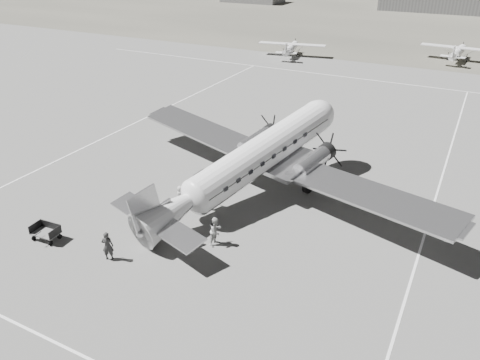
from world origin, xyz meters
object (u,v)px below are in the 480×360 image
object	(u,v)px
dc3_airliner	(253,162)
baggage_cart_near	(143,215)
baggage_cart_far	(46,233)
ground_crew	(108,246)
ramp_agent	(216,231)
light_plane_right	(458,53)
passenger	(180,195)
light_plane_left	(291,49)

from	to	relation	value
dc3_airliner	baggage_cart_near	size ratio (longest dim) A/B	17.44
baggage_cart_far	ground_crew	size ratio (longest dim) A/B	0.96
baggage_cart_far	ground_crew	xyz separation A→B (m)	(4.93, 0.26, 0.43)
baggage_cart_far	ramp_agent	distance (m)	10.82
light_plane_right	ramp_agent	distance (m)	61.57
baggage_cart_near	passenger	xyz separation A→B (m)	(0.99, 3.10, 0.26)
baggage_cart_far	ramp_agent	xyz separation A→B (m)	(9.81, 4.54, 0.44)
light_plane_left	baggage_cart_far	world-z (taller)	light_plane_left
dc3_airliner	light_plane_left	world-z (taller)	dc3_airliner
light_plane_left	light_plane_right	bearing A→B (deg)	9.08
baggage_cart_near	passenger	distance (m)	3.26
light_plane_right	ground_crew	size ratio (longest dim) A/B	6.25
baggage_cart_far	light_plane_left	bearing A→B (deg)	92.53
light_plane_right	baggage_cart_far	xyz separation A→B (m)	(-18.39, -65.51, -0.71)
baggage_cart_near	ramp_agent	xyz separation A→B (m)	(5.74, -0.04, 0.48)
baggage_cart_near	ground_crew	xyz separation A→B (m)	(0.86, -4.32, 0.47)
light_plane_left	baggage_cart_far	distance (m)	56.92
light_plane_left	ramp_agent	world-z (taller)	light_plane_left
baggage_cart_near	dc3_airliner	bearing A→B (deg)	27.86
baggage_cart_near	baggage_cart_far	world-z (taller)	baggage_cart_far
ramp_agent	light_plane_left	bearing A→B (deg)	24.18
light_plane_right	ramp_agent	world-z (taller)	light_plane_right
baggage_cart_far	passenger	bearing A→B (deg)	52.96
ground_crew	light_plane_right	bearing A→B (deg)	-131.04
baggage_cart_far	light_plane_right	bearing A→B (deg)	70.64
light_plane_left	light_plane_right	xyz separation A→B (m)	(24.54, 8.93, 0.07)
dc3_airliner	baggage_cart_near	distance (m)	8.64
ramp_agent	ground_crew	bearing A→B (deg)	138.39
baggage_cart_far	passenger	xyz separation A→B (m)	(5.05, 7.68, 0.23)
dc3_airliner	light_plane_right	xyz separation A→B (m)	(9.33, 54.28, -1.57)
light_plane_right	baggage_cart_near	world-z (taller)	light_plane_right
baggage_cart_near	baggage_cart_far	size ratio (longest dim) A/B	0.93
ground_crew	ramp_agent	world-z (taller)	ramp_agent
dc3_airliner	light_plane_left	bearing A→B (deg)	126.19
dc3_airliner	light_plane_left	size ratio (longest dim) A/B	2.64
light_plane_right	passenger	size ratio (longest dim) A/B	7.99
baggage_cart_near	ramp_agent	bearing A→B (deg)	-25.60
light_plane_left	passenger	bearing A→B (deg)	-88.02
ramp_agent	passenger	distance (m)	5.70
dc3_airliner	baggage_cart_far	xyz separation A→B (m)	(-9.06, -11.23, -2.28)
dc3_airliner	baggage_cart_far	world-z (taller)	dc3_airliner
light_plane_right	ramp_agent	xyz separation A→B (m)	(-8.58, -60.97, -0.27)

